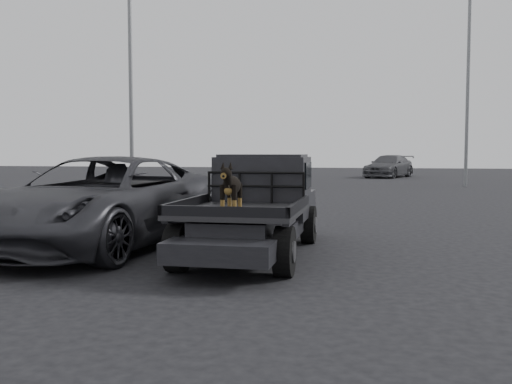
% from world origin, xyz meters
% --- Properties ---
extents(ground, '(120.00, 120.00, 0.00)m').
position_xyz_m(ground, '(0.00, 0.00, 0.00)').
color(ground, black).
rests_on(ground, ground).
extents(flatbed_ute, '(2.00, 5.40, 0.92)m').
position_xyz_m(flatbed_ute, '(-0.79, 1.48, 0.46)').
color(flatbed_ute, black).
rests_on(flatbed_ute, ground).
extents(ute_cab, '(1.72, 1.30, 0.88)m').
position_xyz_m(ute_cab, '(-0.79, 2.43, 1.36)').
color(ute_cab, black).
rests_on(ute_cab, flatbed_ute).
extents(headache_rack, '(1.80, 0.08, 0.55)m').
position_xyz_m(headache_rack, '(-0.79, 1.68, 1.20)').
color(headache_rack, black).
rests_on(headache_rack, flatbed_ute).
extents(dog, '(0.32, 0.60, 0.74)m').
position_xyz_m(dog, '(-0.76, -0.26, 1.29)').
color(dog, black).
rests_on(dog, flatbed_ute).
extents(parked_suv, '(3.52, 6.59, 1.76)m').
position_xyz_m(parked_suv, '(-3.86, 1.75, 0.88)').
color(parked_suv, '#323238').
rests_on(parked_suv, ground).
extents(distant_car_a, '(3.07, 4.91, 1.53)m').
position_xyz_m(distant_car_a, '(-5.77, 29.34, 0.76)').
color(distant_car_a, '#55565B').
rests_on(distant_car_a, ground).
extents(distant_car_b, '(4.22, 6.07, 1.63)m').
position_xyz_m(distant_car_b, '(2.41, 34.51, 0.82)').
color(distant_car_b, '#48494E').
rests_on(distant_car_b, ground).
extents(floodlight_near, '(1.08, 0.28, 13.12)m').
position_xyz_m(floodlight_near, '(-9.46, 15.79, 7.16)').
color(floodlight_near, slate).
rests_on(floodlight_near, ground).
extents(floodlight_mid, '(1.08, 0.28, 12.35)m').
position_xyz_m(floodlight_mid, '(6.15, 23.74, 6.76)').
color(floodlight_mid, slate).
rests_on(floodlight_mid, ground).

